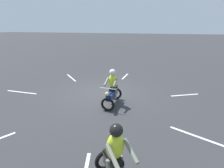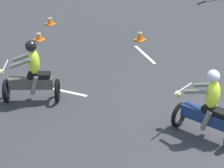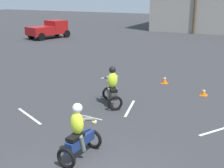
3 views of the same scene
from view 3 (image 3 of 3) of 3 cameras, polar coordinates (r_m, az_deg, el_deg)
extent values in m
torus|color=black|center=(9.45, -3.48, -9.98)|extent=(0.61, 0.14, 0.60)
torus|color=black|center=(8.52, -8.39, -13.28)|extent=(0.61, 0.14, 0.60)
cube|color=navy|center=(8.87, -5.83, -10.30)|extent=(0.32, 1.11, 0.28)
cube|color=black|center=(8.62, -6.73, -9.55)|extent=(0.30, 0.58, 0.10)
cylinder|color=silver|center=(9.12, -3.73, -6.16)|extent=(0.70, 0.08, 0.04)
sphere|color=#F2E08C|center=(9.29, -3.27, -6.92)|extent=(0.17, 0.17, 0.16)
ellipsoid|color=#D8F233|center=(8.54, -6.42, -7.13)|extent=(0.42, 0.31, 0.64)
cylinder|color=slate|center=(8.64, -4.17, -6.42)|extent=(0.13, 0.55, 0.27)
cylinder|color=slate|center=(8.85, -6.34, -5.90)|extent=(0.13, 0.55, 0.27)
cylinder|color=slate|center=(8.73, -5.46, -10.77)|extent=(0.14, 0.25, 0.51)
cylinder|color=slate|center=(8.87, -6.96, -10.33)|extent=(0.14, 0.25, 0.51)
sphere|color=silver|center=(8.41, -6.35, -4.41)|extent=(0.30, 0.30, 0.28)
torus|color=black|center=(13.49, -0.54, -1.68)|extent=(0.54, 0.44, 0.60)
torus|color=black|center=(12.29, 0.59, -3.53)|extent=(0.54, 0.44, 0.60)
cube|color=#4C4742|center=(12.82, 0.00, -1.63)|extent=(0.85, 1.02, 0.28)
cube|color=black|center=(12.55, 0.20, -0.98)|extent=(0.54, 0.60, 0.10)
cylinder|color=silver|center=(13.24, -0.51, 1.14)|extent=(0.58, 0.45, 0.04)
sphere|color=#F2E08C|center=(13.42, -0.61, 0.54)|extent=(0.22, 0.22, 0.16)
ellipsoid|color=#D8F233|center=(12.54, 0.11, 0.72)|extent=(0.49, 0.46, 0.64)
cylinder|color=slate|center=(12.85, 0.72, 1.34)|extent=(0.40, 0.49, 0.27)
cylinder|color=slate|center=(12.77, -1.04, 1.25)|extent=(0.40, 0.49, 0.27)
cylinder|color=slate|center=(12.75, 0.71, -1.73)|extent=(0.24, 0.27, 0.51)
cylinder|color=slate|center=(12.70, -0.53, -1.80)|extent=(0.24, 0.27, 0.51)
sphere|color=black|center=(12.47, 0.07, 2.63)|extent=(0.39, 0.39, 0.28)
cylinder|color=black|center=(32.79, -8.29, 9.09)|extent=(0.47, 0.80, 0.76)
cylinder|color=black|center=(34.13, -10.08, 9.29)|extent=(0.47, 0.80, 0.76)
cylinder|color=black|center=(30.99, -12.83, 8.43)|extent=(0.47, 0.80, 0.76)
cylinder|color=black|center=(32.41, -14.53, 8.65)|extent=(0.47, 0.80, 0.76)
cube|color=maroon|center=(31.94, -12.92, 9.47)|extent=(2.55, 2.87, 0.80)
cube|color=maroon|center=(32.99, -10.17, 10.27)|extent=(2.30, 2.11, 1.30)
cube|color=black|center=(33.34, -9.29, 10.98)|extent=(1.65, 0.64, 0.56)
cube|color=orange|center=(16.18, 9.57, 0.14)|extent=(0.32, 0.32, 0.03)
cone|color=orange|center=(16.13, 9.60, 0.84)|extent=(0.24, 0.24, 0.38)
cylinder|color=white|center=(16.11, 9.61, 1.04)|extent=(0.13, 0.13, 0.05)
cube|color=orange|center=(14.71, 16.39, -1.99)|extent=(0.32, 0.32, 0.03)
cone|color=orange|center=(14.66, 16.45, -1.36)|extent=(0.24, 0.24, 0.31)
cylinder|color=white|center=(14.64, 16.46, -1.19)|extent=(0.13, 0.13, 0.05)
cube|color=silver|center=(11.22, 18.47, -8.08)|extent=(0.95, 1.32, 0.01)
cube|color=silver|center=(12.62, 3.27, -4.43)|extent=(0.48, 1.86, 0.01)
cube|color=silver|center=(12.25, -14.90, -5.66)|extent=(1.82, 0.96, 0.01)
camera|label=1|loc=(15.05, 3.05, 12.79)|focal=28.00mm
camera|label=2|loc=(12.64, -49.86, 15.44)|focal=70.00mm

